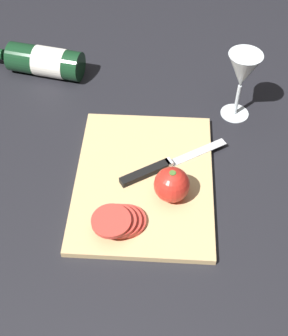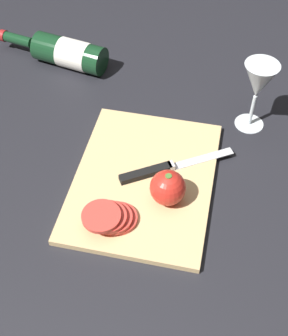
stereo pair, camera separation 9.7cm
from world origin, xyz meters
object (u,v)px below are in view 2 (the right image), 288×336
object	(u,v)px
whole_tomato	(168,188)
tomato_slice_stack_near	(110,217)
knife	(156,170)
wine_bottle	(66,52)
wine_glass	(258,83)

from	to	relation	value
whole_tomato	tomato_slice_stack_near	bearing A→B (deg)	-50.71
knife	tomato_slice_stack_near	bearing A→B (deg)	-145.32
whole_tomato	wine_bottle	bearing A→B (deg)	-139.41
wine_glass	whole_tomato	world-z (taller)	wine_glass
wine_bottle	wine_glass	bearing A→B (deg)	75.10
knife	wine_bottle	bearing A→B (deg)	100.14
wine_bottle	tomato_slice_stack_near	world-z (taller)	wine_bottle
wine_glass	knife	bearing A→B (deg)	-41.99
wine_bottle	knife	size ratio (longest dim) A/B	1.37
knife	tomato_slice_stack_near	size ratio (longest dim) A/B	2.21
wine_bottle	knife	distance (m)	0.46
wine_glass	knife	size ratio (longest dim) A/B	0.74
whole_tomato	knife	bearing A→B (deg)	-150.74
wine_glass	whole_tomato	distance (m)	0.32
wine_glass	whole_tomato	size ratio (longest dim) A/B	2.34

